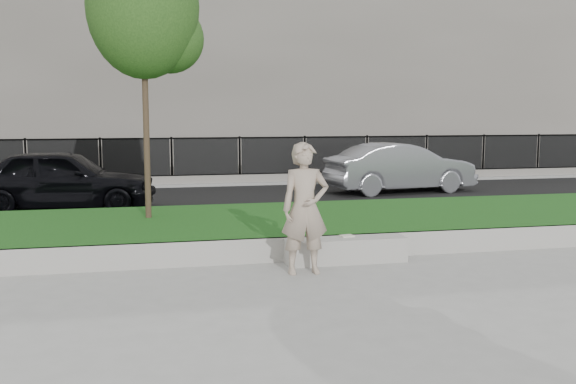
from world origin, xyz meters
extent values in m
plane|color=gray|center=(0.00, 0.00, 0.00)|extent=(90.00, 90.00, 0.00)
cube|color=black|center=(0.00, 3.00, 0.20)|extent=(34.00, 4.00, 0.40)
cube|color=#9B9991|center=(0.00, 1.04, 0.20)|extent=(34.00, 0.08, 0.40)
cube|color=black|center=(0.00, 8.50, 0.02)|extent=(34.00, 7.00, 0.04)
cube|color=gray|center=(0.00, 13.00, 0.06)|extent=(34.00, 3.00, 0.12)
cube|color=slate|center=(0.00, 12.00, 0.24)|extent=(32.00, 0.30, 0.24)
cube|color=black|center=(0.00, 12.00, 0.87)|extent=(32.00, 0.04, 1.50)
cube|color=black|center=(0.00, 12.00, 1.57)|extent=(32.00, 0.05, 0.05)
cube|color=black|center=(0.00, 12.00, 0.37)|extent=(32.00, 0.05, 0.05)
cube|color=#655F58|center=(0.00, 20.00, 5.00)|extent=(34.00, 10.00, 10.00)
cube|color=#9B9991|center=(1.67, 0.80, 0.20)|extent=(1.95, 0.49, 0.40)
imported|color=tan|center=(0.86, 0.25, 0.98)|extent=(0.71, 0.47, 1.96)
cube|color=beige|center=(1.71, 0.88, 0.41)|extent=(0.24, 0.19, 0.02)
cylinder|color=#38281C|center=(-1.40, 3.52, 2.75)|extent=(0.11, 0.11, 4.69)
ellipsoid|color=#1F4416|center=(-1.40, 3.52, 4.34)|extent=(2.07, 2.07, 2.68)
sphere|color=#1F4416|center=(-0.93, 3.71, 3.78)|extent=(1.31, 1.31, 1.31)
imported|color=black|center=(-3.40, 7.35, 0.79)|extent=(4.59, 2.30, 1.50)
imported|color=gray|center=(5.94, 8.87, 0.77)|extent=(4.58, 2.11, 1.45)
camera|label=1|loc=(-1.44, -8.85, 2.39)|focal=40.00mm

